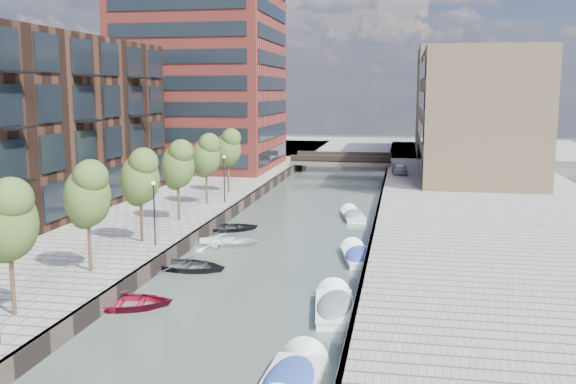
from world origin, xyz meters
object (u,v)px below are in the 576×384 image
(sloop_2, at_px, (125,307))
(tree_2, at_px, (87,193))
(sloop_4, at_px, (230,230))
(motorboat_4, at_px, (352,216))
(sloop_1, at_px, (189,270))
(sloop_3, at_px, (223,246))
(tree_6, at_px, (228,147))
(motorboat_3, at_px, (357,256))
(tree_4, at_px, (178,163))
(car, at_px, (400,168))
(motorboat_1, at_px, (334,306))
(tree_3, at_px, (140,176))
(tree_5, at_px, (206,154))
(bridge, at_px, (342,160))
(motorboat_0, at_px, (292,383))
(tree_1, at_px, (8,218))

(sloop_2, bearing_deg, tree_2, 35.62)
(sloop_4, height_order, motorboat_4, motorboat_4)
(sloop_1, relative_size, sloop_3, 0.96)
(tree_2, xyz_separation_m, tree_6, (0.00, 28.00, 0.00))
(sloop_3, bearing_deg, tree_2, 147.84)
(tree_6, xyz_separation_m, motorboat_3, (13.80, -19.18, -5.11))
(tree_4, distance_m, car, 34.52)
(tree_4, height_order, motorboat_3, tree_4)
(motorboat_3, bearing_deg, tree_6, 125.73)
(sloop_2, xyz_separation_m, motorboat_1, (10.31, 1.46, 0.21))
(tree_3, height_order, sloop_1, tree_3)
(tree_5, height_order, motorboat_4, tree_5)
(tree_4, xyz_separation_m, sloop_3, (4.42, -3.42, -5.31))
(sloop_4, distance_m, motorboat_3, 12.30)
(bridge, distance_m, motorboat_1, 55.36)
(motorboat_0, bearing_deg, tree_5, 112.55)
(sloop_1, xyz_separation_m, sloop_2, (-0.90, -7.05, 0.00))
(tree_5, distance_m, motorboat_3, 19.10)
(tree_3, relative_size, motorboat_0, 1.04)
(sloop_2, distance_m, car, 48.68)
(tree_2, bearing_deg, sloop_4, 77.31)
(tree_3, relative_size, tree_5, 1.00)
(tree_1, xyz_separation_m, tree_3, (0.00, 14.00, 0.00))
(tree_6, relative_size, motorboat_4, 1.20)
(motorboat_3, bearing_deg, car, 86.15)
(sloop_1, bearing_deg, sloop_4, 8.91)
(tree_4, xyz_separation_m, motorboat_3, (13.80, -5.18, -5.11))
(sloop_2, height_order, car, car)
(tree_2, xyz_separation_m, tree_4, (0.00, 14.00, 0.00))
(bridge, height_order, tree_3, tree_3)
(sloop_1, relative_size, motorboat_4, 0.95)
(tree_4, bearing_deg, motorboat_4, 33.24)
(tree_5, bearing_deg, motorboat_0, -67.45)
(tree_5, distance_m, sloop_2, 24.37)
(tree_2, relative_size, tree_3, 1.00)
(tree_2, bearing_deg, sloop_2, -39.75)
(tree_3, xyz_separation_m, motorboat_3, (13.80, 1.82, -5.11))
(sloop_1, xyz_separation_m, sloop_3, (0.41, 6.11, 0.00))
(tree_2, distance_m, car, 47.28)
(tree_3, distance_m, sloop_2, 11.39)
(sloop_3, xyz_separation_m, motorboat_3, (9.38, -1.76, 0.20))
(tree_3, height_order, tree_5, same)
(tree_3, relative_size, motorboat_4, 1.20)
(tree_4, height_order, tree_6, same)
(sloop_4, relative_size, car, 1.10)
(tree_2, xyz_separation_m, motorboat_0, (12.79, -9.81, -5.08))
(tree_4, bearing_deg, tree_1, -90.00)
(tree_1, bearing_deg, motorboat_3, 48.90)
(tree_6, relative_size, motorboat_1, 1.09)
(tree_4, xyz_separation_m, car, (16.18, 30.27, -3.61))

